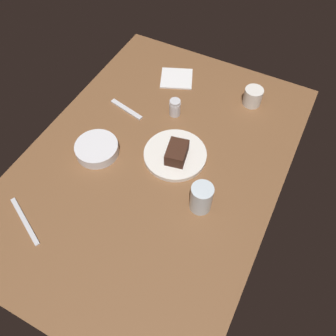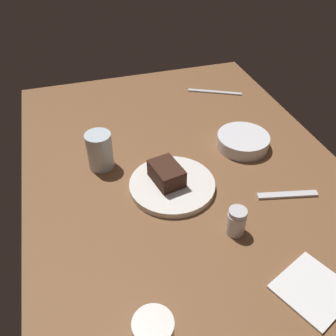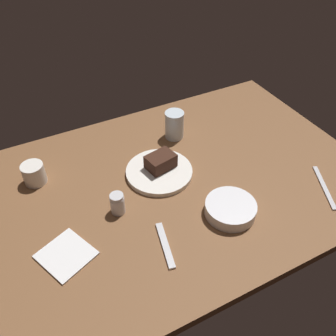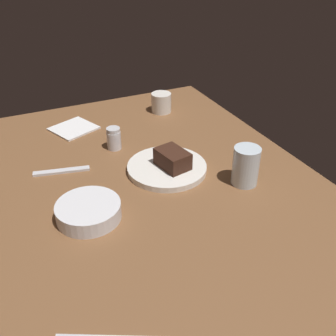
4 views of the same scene
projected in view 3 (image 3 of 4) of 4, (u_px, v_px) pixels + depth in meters
dining_table at (181, 182)px, 118.23cm from camera, size 120.00×84.00×3.00cm
dessert_plate at (159, 172)px, 118.57cm from camera, size 21.62×21.62×1.63cm
chocolate_cake_slice at (161, 161)px, 117.60cm from camera, size 10.18×8.09×4.71cm
salt_shaker at (117, 204)px, 104.86cm from camera, size 4.22×4.22×6.70cm
water_glass at (174, 125)px, 130.77cm from camera, size 6.82×6.82×10.20cm
side_bowl at (230, 209)px, 105.27cm from camera, size 14.85×14.85×3.75cm
coffee_cup at (34, 174)px, 114.14cm from camera, size 6.97×6.97×6.79cm
dessert_spoon at (165, 245)px, 97.70cm from camera, size 5.04×15.03×0.70cm
butter_knife at (324, 187)px, 114.14cm from camera, size 9.76×17.61×0.50cm
folded_napkin at (66, 255)px, 95.43cm from camera, size 16.10×16.40×0.60cm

